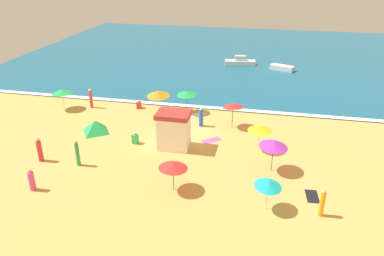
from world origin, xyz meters
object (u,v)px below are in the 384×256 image
(beach_umbrella_3, at_px, (260,128))
(beach_tent, at_px, (96,126))
(beach_umbrella_2, at_px, (268,184))
(small_boat_0, at_px, (282,68))
(beachgoer_2, at_px, (139,105))
(beach_umbrella_4, at_px, (158,93))
(beach_umbrella_5, at_px, (274,144))
(beachgoer_1, at_px, (322,204))
(beachgoer_5, at_px, (32,180))
(beach_umbrella_0, at_px, (233,105))
(beachgoer_6, at_px, (77,154))
(beach_umbrella_1, at_px, (173,166))
(beach_umbrella_6, at_px, (62,91))
(small_boat_1, at_px, (240,62))
(beachgoer_0, at_px, (40,150))
(beach_umbrella_7, at_px, (187,93))
(lifeguard_cabana, at_px, (174,130))
(beachgoer_7, at_px, (135,139))
(beachgoer_4, at_px, (91,98))
(beachgoer_3, at_px, (201,118))

(beach_umbrella_3, xyz_separation_m, beach_tent, (-13.67, 0.22, -1.25))
(beach_tent, bearing_deg, beach_umbrella_2, -28.01)
(beach_umbrella_2, distance_m, small_boat_0, 29.86)
(beachgoer_2, bearing_deg, beach_umbrella_4, -13.96)
(beach_umbrella_5, bearing_deg, beachgoer_1, -57.13)
(beach_umbrella_5, xyz_separation_m, beachgoer_5, (-14.93, -5.62, -1.38))
(beach_umbrella_0, relative_size, beachgoer_6, 1.33)
(beach_umbrella_1, distance_m, beach_umbrella_4, 13.17)
(beach_umbrella_6, bearing_deg, small_boat_1, 51.77)
(beach_umbrella_5, bearing_deg, beachgoer_5, -159.37)
(beach_umbrella_0, xyz_separation_m, beach_umbrella_1, (-2.57, -10.39, -0.28))
(beach_umbrella_4, relative_size, small_boat_1, 0.68)
(beach_umbrella_0, xyz_separation_m, beachgoer_1, (6.42, -11.18, -1.21))
(beachgoer_2, bearing_deg, beach_umbrella_1, -61.89)
(beach_umbrella_4, xyz_separation_m, beachgoer_2, (-2.20, 0.55, -1.53))
(beach_umbrella_1, bearing_deg, beachgoer_5, -167.69)
(beach_umbrella_1, distance_m, beach_umbrella_3, 8.37)
(beach_umbrella_5, bearing_deg, beachgoer_0, -172.59)
(beach_umbrella_7, bearing_deg, lifeguard_cabana, -85.32)
(beach_tent, bearing_deg, beach_umbrella_3, -0.92)
(beachgoer_0, xyz_separation_m, beachgoer_5, (1.59, -3.47, -0.18))
(beach_umbrella_3, distance_m, beach_umbrella_7, 9.35)
(lifeguard_cabana, distance_m, beachgoer_7, 3.38)
(lifeguard_cabana, relative_size, beach_umbrella_7, 1.10)
(beachgoer_4, height_order, beachgoer_6, beachgoer_4)
(beachgoer_0, height_order, beachgoer_6, beachgoer_6)
(lifeguard_cabana, bearing_deg, beachgoer_4, 147.69)
(beach_umbrella_0, height_order, small_boat_1, beach_umbrella_0)
(beach_umbrella_1, height_order, beachgoer_0, beach_umbrella_1)
(beachgoer_1, bearing_deg, beach_umbrella_1, 174.96)
(beach_umbrella_2, height_order, beach_umbrella_7, beach_umbrella_7)
(beachgoer_0, bearing_deg, beach_umbrella_2, -8.28)
(beachgoer_3, xyz_separation_m, beachgoer_4, (-11.33, 2.02, 0.16))
(beachgoer_6, xyz_separation_m, small_boat_1, (8.77, 28.99, -0.43))
(beach_umbrella_0, relative_size, beach_umbrella_1, 0.97)
(beachgoer_7, bearing_deg, beachgoer_4, 136.90)
(beach_tent, distance_m, small_boat_1, 25.64)
(beach_umbrella_2, bearing_deg, beachgoer_2, 132.97)
(lifeguard_cabana, distance_m, beachgoer_0, 9.91)
(beach_umbrella_0, bearing_deg, small_boat_1, 93.51)
(beach_umbrella_1, bearing_deg, small_boat_1, 87.49)
(beachgoer_7, xyz_separation_m, small_boat_1, (5.98, 24.88, 0.09))
(beachgoer_0, distance_m, beachgoer_1, 19.55)
(beach_umbrella_1, bearing_deg, beach_umbrella_0, 76.09)
(beach_umbrella_0, distance_m, beach_umbrella_2, 11.70)
(beach_umbrella_2, height_order, small_boat_1, beach_umbrella_2)
(beach_umbrella_7, xyz_separation_m, beachgoer_3, (1.89, -2.78, -1.13))
(beachgoer_3, bearing_deg, beachgoer_4, 169.91)
(beach_umbrella_4, distance_m, beachgoer_4, 6.86)
(beach_umbrella_1, xyz_separation_m, beach_umbrella_3, (5.06, 6.67, 0.03))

